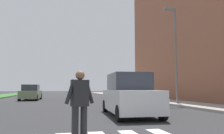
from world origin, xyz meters
The scene contains 6 objects.
ground_plane centered at (0.00, 30.00, 0.00)m, with size 140.00×140.00×0.00m, color #2D2D30.
sidewalk_right centered at (9.29, 28.00, 0.07)m, with size 3.00×64.00×0.15m, color #9E9991.
street_lamp_right centered at (8.69, 18.40, 4.59)m, with size 1.02×0.24×7.50m.
pedestrian_performer centered at (0.33, 7.95, 0.93)m, with size 0.73×0.35×1.69m.
suv_crossing centered at (3.09, 12.75, 0.93)m, with size 2.22×4.71×1.97m.
sedan_midblock centered at (-2.99, 27.90, 0.76)m, with size 2.01×4.53×1.63m.
Camera 1 is at (-0.17, 2.61, 1.28)m, focal length 35.91 mm.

